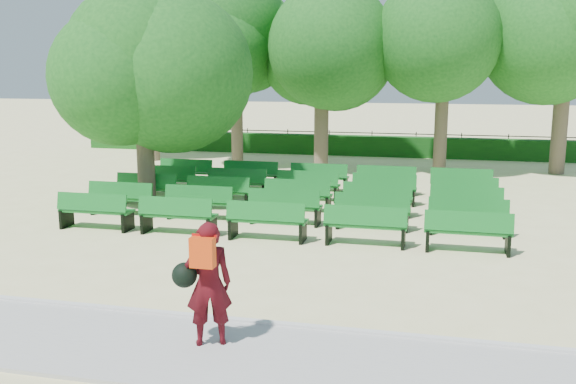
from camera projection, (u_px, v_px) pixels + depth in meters
The scene contains 9 objects.
ground at pixel (271, 226), 16.21m from camera, with size 120.00×120.00×0.00m, color beige.
paving at pixel (138, 346), 9.14m from camera, with size 30.00×2.20×0.06m, color #AEAEAA.
curb at pixel (170, 315), 10.23m from camera, with size 30.00×0.12×0.10m, color silver.
hedge at pixel (349, 145), 29.50m from camera, with size 26.00×0.70×0.90m, color #154E15.
fence at pixel (350, 154), 29.97m from camera, with size 26.00×0.10×1.02m, color black, non-canonical shape.
tree_line at pixel (335, 168), 25.76m from camera, with size 21.80×6.80×7.04m, color #1D621C, non-canonical shape.
bench_array at pixel (298, 208), 17.91m from camera, with size 1.87×0.64×1.17m.
tree_among at pixel (142, 63), 17.80m from camera, with size 4.40×4.40×6.07m.
person at pixel (206, 282), 8.97m from camera, with size 0.90×0.65×1.79m.
Camera 1 is at (4.07, -15.23, 3.92)m, focal length 40.00 mm.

